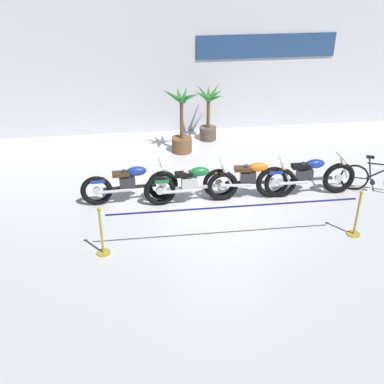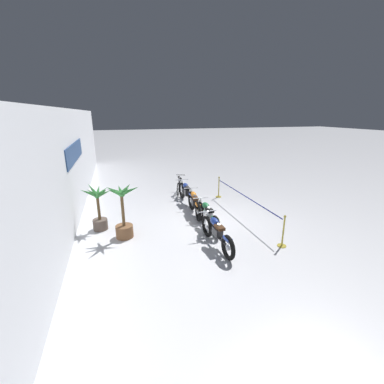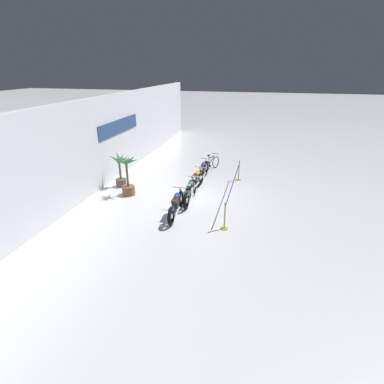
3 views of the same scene
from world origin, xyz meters
TOP-DOWN VIEW (x-y plane):
  - ground_plane at (0.00, 0.00)m, footprint 120.00×120.00m
  - back_wall at (0.01, 5.12)m, footprint 28.00×0.29m
  - motorcycle_blue_0 at (-2.11, 0.66)m, footprint 2.27×0.62m
  - motorcycle_green_1 at (-0.69, 0.45)m, footprint 2.22×0.62m
  - motorcycle_orange_2 at (0.71, 0.51)m, footprint 2.22×0.62m
  - motorcycle_blue_3 at (2.06, 0.46)m, footprint 2.44×0.62m
  - bicycle at (3.79, 0.36)m, footprint 1.59×0.74m
  - potted_palm_left_of_row at (-0.60, 3.39)m, footprint 1.10×1.10m
  - potted_palm_right_of_row at (0.29, 4.20)m, footprint 0.92×1.04m
  - stanchion_far_left at (-1.20, -1.33)m, footprint 5.24×0.28m
  - stanchion_mid_left at (2.52, -1.33)m, footprint 0.28×0.28m

SIDE VIEW (x-z plane):
  - ground_plane at x=0.00m, z-range 0.00..0.00m
  - stanchion_mid_left at x=2.52m, z-range -0.17..0.88m
  - bicycle at x=3.79m, z-range -0.10..0.84m
  - motorcycle_blue_0 at x=-2.11m, z-range -0.01..0.94m
  - motorcycle_green_1 at x=-0.69m, z-range -0.01..0.94m
  - motorcycle_orange_2 at x=0.71m, z-range 0.00..0.96m
  - motorcycle_blue_3 at x=2.06m, z-range 0.00..0.97m
  - stanchion_far_left at x=-1.20m, z-range 0.13..1.18m
  - potted_palm_left_of_row at x=-0.60m, z-range -0.14..1.76m
  - potted_palm_right_of_row at x=0.29m, z-range -0.04..1.68m
  - back_wall at x=0.01m, z-range 0.00..4.20m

